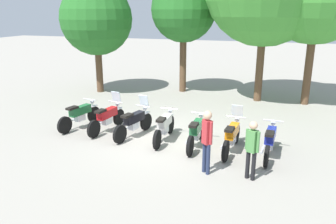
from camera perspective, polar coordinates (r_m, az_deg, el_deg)
The scene contains 12 objects.
ground_plane at distance 11.60m, azimuth -0.77°, elevation -4.94°, with size 80.00×80.00×0.00m, color gray.
motorcycle_0 at distance 13.22m, azimuth -14.59°, elevation -0.43°, with size 0.75×2.17×0.99m.
motorcycle_1 at distance 12.64m, azimuth -10.19°, elevation -0.88°, with size 0.67×2.18×1.37m.
motorcycle_2 at distance 11.98m, azimuth -5.72°, elevation -1.68°, with size 0.77×2.16×1.37m.
motorcycle_3 at distance 11.53m, azimuth -0.62°, elevation -2.42°, with size 0.62×2.19×0.99m.
motorcycle_4 at distance 11.07m, azimuth 4.77°, elevation -3.31°, with size 0.62×2.19×0.99m.
motorcycle_5 at distance 10.84m, azimuth 10.71°, elevation -3.92°, with size 0.62×2.19×1.37m.
motorcycle_6 at distance 10.74m, azimuth 16.80°, elevation -4.64°, with size 0.62×2.19×0.99m.
person_0 at distance 9.02m, azimuth 13.98°, elevation -5.63°, with size 0.40×0.28×1.61m.
person_1 at distance 9.09m, azimuth 6.58°, elevation -4.21°, with size 0.35×0.33×1.78m.
tree_0 at distance 18.51m, azimuth -12.00°, elevation 15.06°, with size 3.74×3.74×5.73m.
tree_1 at distance 18.25m, azimuth 2.64°, elevation 16.80°, with size 3.38×3.38×6.02m.
Camera 1 is at (3.51, -10.19, 4.30)m, focal length 36.17 mm.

